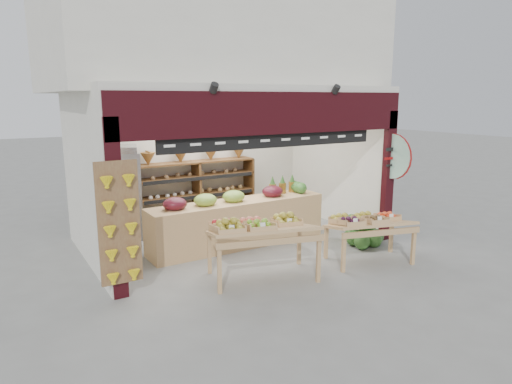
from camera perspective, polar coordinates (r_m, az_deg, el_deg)
The scene contains 11 objects.
ground at distance 9.12m, azimuth -1.29°, elevation -6.86°, with size 60.00×60.00×0.00m, color slate.
shop_structure at distance 10.13m, azimuth -6.17°, elevation 17.41°, with size 6.36×5.12×5.40m.
banana_board at distance 6.76m, azimuth -16.65°, elevation -4.12°, with size 0.60×0.15×1.80m.
gift_sign at distance 9.56m, azimuth 16.72°, elevation 4.29°, with size 0.04×0.93×0.92m.
back_shelving at distance 10.50m, azimuth -7.45°, elevation 1.53°, with size 2.82×0.46×1.76m.
refrigerator at distance 9.50m, azimuth -16.72°, elevation -0.41°, with size 0.77×0.77×1.98m, color #B3B6BB.
cardboard_stack at distance 8.97m, azimuth -10.40°, elevation -5.90°, with size 0.94×0.68×0.60m.
mid_counter at distance 9.06m, azimuth -2.31°, elevation -3.69°, with size 3.67×0.76×1.14m.
display_table_left at distance 7.35m, azimuth -0.10°, elevation -4.53°, with size 1.91×1.38×1.08m.
display_table_right at distance 8.36m, azimuth 13.64°, elevation -3.70°, with size 1.63×1.18×0.95m.
watermelon_pile at distance 9.45m, azimuth 13.26°, elevation -5.15°, with size 0.84×0.78×0.59m.
Camera 1 is at (-4.30, -7.50, 2.90)m, focal length 32.00 mm.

